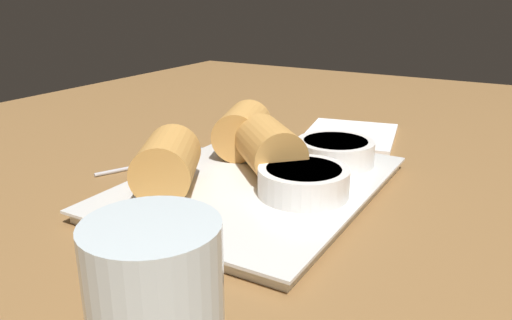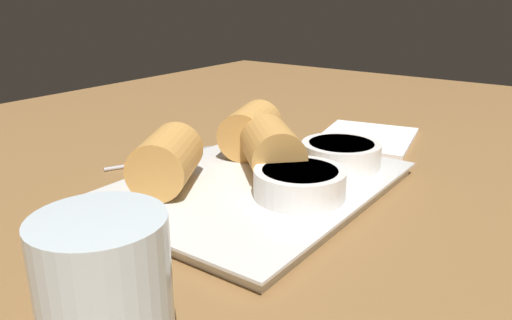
# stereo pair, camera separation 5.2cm
# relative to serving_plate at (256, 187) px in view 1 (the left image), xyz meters

# --- Properties ---
(table_surface) EXTENTS (1.80, 1.40, 0.02)m
(table_surface) POSITION_rel_serving_plate_xyz_m (0.01, 0.01, -0.02)
(table_surface) COLOR olive
(table_surface) RESTS_ON ground
(serving_plate) EXTENTS (0.33, 0.25, 0.01)m
(serving_plate) POSITION_rel_serving_plate_xyz_m (0.00, 0.00, 0.00)
(serving_plate) COLOR silver
(serving_plate) RESTS_ON table_surface
(roll_front_left) EXTENTS (0.11, 0.09, 0.06)m
(roll_front_left) POSITION_rel_serving_plate_xyz_m (-0.09, -0.07, 0.04)
(roll_front_left) COLOR #D19347
(roll_front_left) RESTS_ON serving_plate
(roll_front_right) EXTENTS (0.11, 0.11, 0.06)m
(roll_front_right) POSITION_rel_serving_plate_xyz_m (-0.03, -0.00, 0.04)
(roll_front_right) COLOR #D19347
(roll_front_right) RESTS_ON serving_plate
(roll_back_left) EXTENTS (0.11, 0.10, 0.06)m
(roll_back_left) POSITION_rel_serving_plate_xyz_m (0.07, -0.07, 0.04)
(roll_back_left) COLOR #D19347
(roll_back_left) RESTS_ON serving_plate
(dipping_bowl_near) EXTENTS (0.09, 0.09, 0.03)m
(dipping_bowl_near) POSITION_rel_serving_plate_xyz_m (0.01, 0.06, 0.02)
(dipping_bowl_near) COLOR white
(dipping_bowl_near) RESTS_ON serving_plate
(dipping_bowl_far) EXTENTS (0.09, 0.09, 0.03)m
(dipping_bowl_far) POSITION_rel_serving_plate_xyz_m (-0.10, 0.05, 0.02)
(dipping_bowl_far) COLOR white
(dipping_bowl_far) RESTS_ON serving_plate
(spoon) EXTENTS (0.15, 0.08, 0.01)m
(spoon) POSITION_rel_serving_plate_xyz_m (-0.06, -0.14, -0.00)
(spoon) COLOR #B2B2B7
(spoon) RESTS_ON table_surface
(napkin) EXTENTS (0.18, 0.16, 0.01)m
(napkin) POSITION_rel_serving_plate_xyz_m (-0.27, 0.01, -0.00)
(napkin) COLOR white
(napkin) RESTS_ON table_surface
(drinking_glass) EXTENTS (0.07, 0.07, 0.10)m
(drinking_glass) POSITION_rel_serving_plate_xyz_m (0.28, 0.10, 0.04)
(drinking_glass) COLOR silver
(drinking_glass) RESTS_ON table_surface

